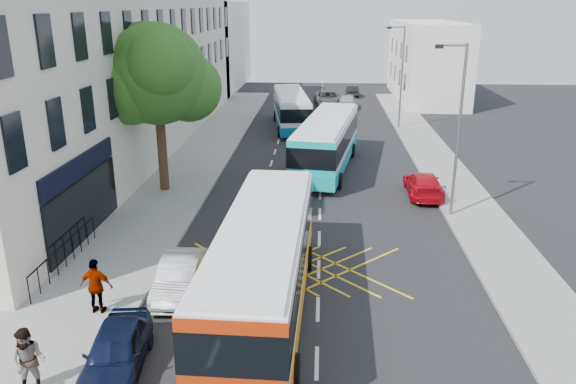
% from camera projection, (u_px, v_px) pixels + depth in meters
% --- Properties ---
extents(ground, '(120.00, 120.00, 0.00)m').
position_uv_depth(ground, '(317.00, 363.00, 16.09)').
color(ground, black).
rests_on(ground, ground).
extents(pavement_left, '(5.00, 70.00, 0.15)m').
position_uv_depth(pavement_left, '(165.00, 190.00, 30.74)').
color(pavement_left, gray).
rests_on(pavement_left, ground).
extents(pavement_right, '(3.00, 70.00, 0.15)m').
position_uv_depth(pavement_right, '(461.00, 196.00, 29.82)').
color(pavement_right, gray).
rests_on(pavement_right, ground).
extents(terrace_main, '(8.30, 45.00, 13.50)m').
position_uv_depth(terrace_main, '(116.00, 51.00, 37.91)').
color(terrace_main, beige).
rests_on(terrace_main, ground).
extents(terrace_far, '(8.00, 20.00, 10.00)m').
position_uv_depth(terrace_far, '(207.00, 45.00, 67.33)').
color(terrace_far, silver).
rests_on(terrace_far, ground).
extents(building_right, '(6.00, 18.00, 8.00)m').
position_uv_depth(building_right, '(426.00, 61.00, 59.58)').
color(building_right, silver).
rests_on(building_right, ground).
extents(street_tree, '(6.30, 5.70, 8.80)m').
position_uv_depth(street_tree, '(156.00, 75.00, 28.73)').
color(street_tree, '#382619').
rests_on(street_tree, pavement_left).
extents(lamp_near, '(1.45, 0.15, 8.00)m').
position_uv_depth(lamp_near, '(457.00, 123.00, 25.61)').
color(lamp_near, slate).
rests_on(lamp_near, pavement_right).
extents(lamp_far, '(1.45, 0.15, 8.00)m').
position_uv_depth(lamp_far, '(401.00, 72.00, 44.53)').
color(lamp_far, slate).
rests_on(lamp_far, pavement_right).
extents(railings, '(0.08, 5.60, 1.14)m').
position_uv_depth(railings, '(65.00, 253.00, 21.43)').
color(railings, black).
rests_on(railings, pavement_left).
extents(bus_near, '(3.10, 11.58, 3.24)m').
position_uv_depth(bus_near, '(263.00, 264.00, 18.33)').
color(bus_near, silver).
rests_on(bus_near, ground).
extents(bus_mid, '(4.34, 11.62, 3.19)m').
position_uv_depth(bus_mid, '(327.00, 142.00, 34.45)').
color(bus_mid, silver).
rests_on(bus_mid, ground).
extents(bus_far, '(3.74, 10.55, 2.90)m').
position_uv_depth(bus_far, '(291.00, 109.00, 46.18)').
color(bus_far, silver).
rests_on(bus_far, ground).
extents(parked_car_blue, '(1.98, 4.01, 1.32)m').
position_uv_depth(parked_car_blue, '(116.00, 351.00, 15.53)').
color(parked_car_blue, black).
rests_on(parked_car_blue, ground).
extents(parked_car_silver, '(1.45, 3.90, 1.27)m').
position_uv_depth(parked_car_silver, '(180.00, 277.00, 19.80)').
color(parked_car_silver, '#9A9CA1').
rests_on(parked_car_silver, ground).
extents(red_hatchback, '(1.82, 4.36, 1.26)m').
position_uv_depth(red_hatchback, '(423.00, 184.00, 29.94)').
color(red_hatchback, red).
rests_on(red_hatchback, ground).
extents(distant_car_grey, '(2.96, 5.63, 1.51)m').
position_uv_depth(distant_car_grey, '(328.00, 99.00, 55.90)').
color(distant_car_grey, '#45484D').
rests_on(distant_car_grey, ground).
extents(distant_car_silver, '(2.25, 4.43, 1.45)m').
position_uv_depth(distant_car_silver, '(348.00, 101.00, 54.72)').
color(distant_car_silver, '#A4A6AC').
rests_on(distant_car_silver, ground).
extents(distant_car_dark, '(1.36, 3.62, 1.18)m').
position_uv_depth(distant_car_dark, '(352.00, 91.00, 62.07)').
color(distant_car_dark, black).
rests_on(distant_car_dark, ground).
extents(pedestrian_near, '(0.98, 0.80, 1.87)m').
position_uv_depth(pedestrian_near, '(28.00, 362.00, 14.36)').
color(pedestrian_near, gray).
rests_on(pedestrian_near, pavement_left).
extents(pedestrian_far, '(1.14, 0.55, 1.89)m').
position_uv_depth(pedestrian_far, '(96.00, 286.00, 18.17)').
color(pedestrian_far, gray).
rests_on(pedestrian_far, pavement_left).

